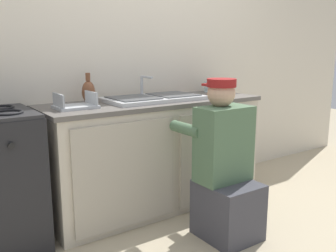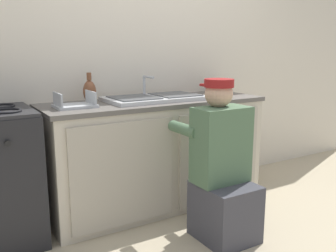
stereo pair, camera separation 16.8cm
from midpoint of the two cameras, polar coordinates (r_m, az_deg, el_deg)
ground_plane at (r=3.04m, az=-0.52°, el=-13.62°), size 12.00×12.00×0.00m
back_wall at (r=3.31m, az=-7.01°, el=10.74°), size 6.00×0.10×2.50m
counter_cabinet at (r=3.12m, az=-3.54°, el=-4.55°), size 1.79×0.62×0.86m
countertop at (r=3.03m, az=-3.74°, el=3.61°), size 1.83×0.62×0.03m
sink_double_basin at (r=3.03m, az=-3.77°, el=4.30°), size 0.80×0.44×0.19m
plumber_person at (r=2.62m, az=6.85°, el=-7.08°), size 0.42×0.61×1.10m
water_glass at (r=3.60m, az=4.69°, el=5.96°), size 0.06×0.06×0.10m
condiment_jar at (r=3.45m, az=6.14°, el=5.92°), size 0.07×0.07×0.13m
vase_decorative at (r=2.93m, az=-13.64°, el=5.14°), size 0.10×0.10×0.23m
dish_rack_tray at (r=2.71m, az=-15.64°, el=3.13°), size 0.28×0.22×0.11m
soda_cup_red at (r=3.33m, az=5.77°, el=5.91°), size 0.08×0.08×0.15m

